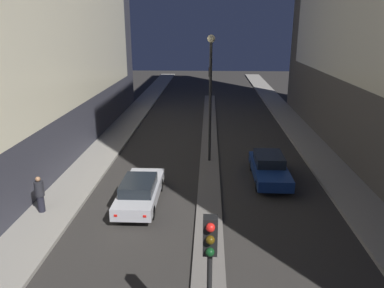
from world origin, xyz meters
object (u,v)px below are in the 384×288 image
pedestrian_on_left_sidewalk (40,194)px  traffic_light_near (210,261)px  street_lamp (210,83)px  car_right_lane (269,168)px  traffic_light_mid (210,79)px  car_left_lane (140,191)px

pedestrian_on_left_sidewalk → traffic_light_near: bearing=-45.5°
street_lamp → car_right_lane: street_lamp is taller
pedestrian_on_left_sidewalk → traffic_light_mid: bearing=71.1°
traffic_light_mid → pedestrian_on_left_sidewalk: size_ratio=2.45×
traffic_light_near → car_right_lane: size_ratio=0.88×
car_left_lane → car_right_lane: (6.56, 3.26, 0.02)m
traffic_light_mid → car_left_lane: traffic_light_mid is taller
car_left_lane → car_right_lane: size_ratio=1.02×
traffic_light_near → street_lamp: (0.00, 14.83, 1.79)m
car_right_lane → car_left_lane: bearing=-153.6°
traffic_light_mid → car_right_lane: bearing=-79.4°
traffic_light_near → pedestrian_on_left_sidewalk: bearing=134.5°
traffic_light_mid → car_left_lane: size_ratio=0.86×
car_left_lane → pedestrian_on_left_sidewalk: pedestrian_on_left_sidewalk is taller
traffic_light_mid → traffic_light_near: bearing=-90.0°
traffic_light_near → traffic_light_mid: 29.62m
traffic_light_near → pedestrian_on_left_sidewalk: (-7.53, 7.66, -2.12)m
traffic_light_mid → street_lamp: (0.00, -14.79, 1.79)m
traffic_light_mid → car_left_lane: (-3.28, -20.73, -2.46)m
car_left_lane → street_lamp: bearing=61.1°
traffic_light_mid → street_lamp: bearing=-90.0°
traffic_light_near → pedestrian_on_left_sidewalk: size_ratio=2.45×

